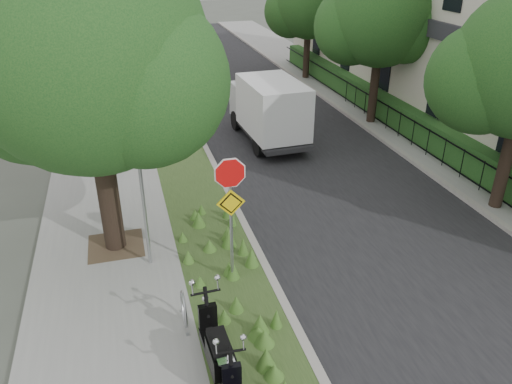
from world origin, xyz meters
TOP-DOWN VIEW (x-y plane):
  - ground at (0.00, 0.00)m, footprint 120.00×120.00m
  - sidewalk_near at (-4.25, 10.00)m, footprint 3.50×60.00m
  - verge at (-1.50, 10.00)m, footprint 2.00×60.00m
  - kerb_near at (-0.50, 10.00)m, footprint 0.20×60.00m
  - road at (3.00, 10.00)m, footprint 7.00×60.00m
  - kerb_far at (6.50, 10.00)m, footprint 0.20×60.00m
  - footpath_far at (8.20, 10.00)m, footprint 3.20×60.00m
  - street_tree_main at (-4.08, 2.86)m, footprint 6.21×5.54m
  - bare_post at (-3.20, 1.80)m, footprint 0.08×0.08m
  - bike_hoop at (-2.70, -0.60)m, footprint 0.06×0.78m
  - sign_assembly at (-1.40, 0.58)m, footprint 0.94×0.08m
  - fence_far at (7.20, 10.00)m, footprint 0.04×24.00m
  - hedge_far at (7.90, 10.00)m, footprint 1.00×24.00m
  - terrace_houses at (11.49, 10.00)m, footprint 7.40×26.40m
  - far_tree_b at (6.94, 10.05)m, footprint 4.83×4.31m
  - far_tree_c at (6.94, 18.04)m, footprint 4.37×3.89m
  - scooter_near at (-2.29, -2.05)m, footprint 0.45×1.95m
  - box_truck at (2.08, 9.19)m, footprint 2.09×4.85m
  - utility_cabinet at (-4.04, 8.02)m, footprint 0.88×0.70m

SIDE VIEW (x-z plane):
  - ground at x=0.00m, z-range 0.00..0.00m
  - road at x=3.00m, z-range 0.00..0.01m
  - sidewalk_near at x=-4.25m, z-range 0.00..0.12m
  - verge at x=-1.50m, z-range 0.00..0.12m
  - footpath_far at x=8.20m, z-range 0.00..0.12m
  - kerb_near at x=-0.50m, z-range 0.00..0.13m
  - kerb_far at x=6.50m, z-range 0.00..0.13m
  - bike_hoop at x=-2.70m, z-range 0.11..0.88m
  - scooter_near at x=-2.29m, z-range 0.11..1.03m
  - utility_cabinet at x=-4.04m, z-range 0.10..1.14m
  - fence_far at x=7.20m, z-range 0.17..1.17m
  - hedge_far at x=7.90m, z-range 0.12..1.22m
  - box_truck at x=2.08m, z-range 0.33..2.48m
  - bare_post at x=-3.20m, z-range 0.12..4.12m
  - sign_assembly at x=-1.40m, z-range 0.72..3.94m
  - far_tree_c at x=6.94m, z-range 0.99..6.92m
  - terrace_houses at x=11.49m, z-range 0.06..8.26m
  - far_tree_b at x=6.94m, z-range 1.09..7.65m
  - street_tree_main at x=-4.08m, z-range 0.97..8.63m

